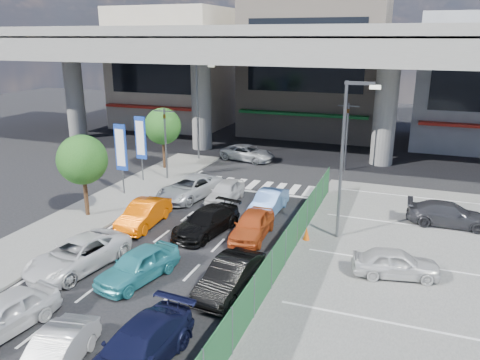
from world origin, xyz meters
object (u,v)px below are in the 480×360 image
at_px(minivan_navy_back, 137,348).
at_px(wagon_silver_front_left, 190,188).
at_px(sedan_white_front_mid, 225,192).
at_px(sedan_black_mid, 207,222).
at_px(signboard_far, 141,140).
at_px(traffic_light_right, 348,120).
at_px(tree_near, 82,160).
at_px(taxi_orange_left, 144,214).
at_px(hatch_white_back_mid, 54,355).
at_px(taxi_teal_mid, 138,265).
at_px(hatch_black_mid_right, 230,276).
at_px(street_lamp_right, 346,148).
at_px(street_lamp_left, 199,103).
at_px(taxi_orange_right, 252,225).
at_px(signboard_near, 121,150).
at_px(sedan_white_mid_left, 78,254).
at_px(parked_sedan_dgrey, 449,214).
at_px(crossing_wagon_silver, 247,153).
at_px(van_white_back_left, 3,315).
at_px(traffic_light_left, 165,126).
at_px(kei_truck_front_right, 269,202).
at_px(traffic_cone, 306,233).
at_px(tree_far, 163,126).
at_px(parked_sedan_white, 396,263).

relative_size(minivan_navy_back, wagon_silver_front_left, 0.95).
xyz_separation_m(wagon_silver_front_left, sedan_white_front_mid, (2.39, 0.14, -0.02)).
bearing_deg(sedan_black_mid, signboard_far, 151.07).
distance_m(traffic_light_right, tree_near, 19.53).
bearing_deg(taxi_orange_left, hatch_white_back_mid, -74.87).
height_order(tree_near, hatch_white_back_mid, tree_near).
distance_m(taxi_teal_mid, hatch_black_mid_right, 4.05).
xyz_separation_m(street_lamp_right, taxi_orange_left, (-10.37, -2.07, -4.08)).
relative_size(street_lamp_left, sedan_white_front_mid, 2.05).
bearing_deg(street_lamp_right, minivan_navy_back, -110.08).
relative_size(street_lamp_left, taxi_orange_right, 1.98).
height_order(street_lamp_left, signboard_near, street_lamp_left).
relative_size(sedan_white_mid_left, parked_sedan_dgrey, 1.13).
height_order(hatch_black_mid_right, sedan_white_front_mid, hatch_black_mid_right).
xyz_separation_m(street_lamp_left, signboard_far, (-1.27, -7.01, -1.71)).
bearing_deg(crossing_wagon_silver, taxi_teal_mid, -162.38).
bearing_deg(van_white_back_left, traffic_light_left, 109.78).
relative_size(street_lamp_left, wagon_silver_front_left, 1.61).
relative_size(street_lamp_right, sedan_black_mid, 1.75).
distance_m(sedan_black_mid, kei_truck_front_right, 4.60).
xyz_separation_m(signboard_far, traffic_cone, (13.20, -5.91, -2.67)).
distance_m(traffic_light_right, minivan_navy_back, 25.50).
bearing_deg(signboard_near, street_lamp_left, 85.01).
xyz_separation_m(traffic_light_right, taxi_teal_mid, (-5.75, -20.34, -3.25)).
bearing_deg(tree_far, street_lamp_right, -29.58).
bearing_deg(traffic_cone, wagon_silver_front_left, 155.36).
relative_size(street_lamp_left, sedan_black_mid, 1.75).
height_order(traffic_light_right, wagon_silver_front_left, traffic_light_right).
distance_m(signboard_near, traffic_cone, 13.39).
bearing_deg(wagon_silver_front_left, tree_far, 144.25).
bearing_deg(hatch_white_back_mid, sedan_white_front_mid, 82.85).
bearing_deg(tree_near, traffic_cone, 4.92).
bearing_deg(traffic_cone, traffic_light_right, 90.41).
bearing_deg(taxi_orange_right, traffic_cone, 9.27).
relative_size(street_lamp_left, kei_truck_front_right, 2.03).
height_order(minivan_navy_back, parked_sedan_white, minivan_navy_back).
bearing_deg(traffic_light_right, signboard_far, -148.57).
relative_size(traffic_light_right, signboard_far, 1.11).
height_order(traffic_light_right, minivan_navy_back, traffic_light_right).
bearing_deg(van_white_back_left, taxi_orange_left, 101.76).
height_order(taxi_teal_mid, traffic_cone, taxi_teal_mid).
height_order(street_lamp_left, sedan_black_mid, street_lamp_left).
bearing_deg(sedan_white_front_mid, street_lamp_left, 122.59).
bearing_deg(traffic_light_right, street_lamp_right, -82.66).
xyz_separation_m(street_lamp_right, signboard_far, (-14.77, 4.99, -1.71)).
distance_m(street_lamp_left, sedan_white_front_mid, 11.40).
bearing_deg(wagon_silver_front_left, traffic_light_right, 62.69).
bearing_deg(taxi_orange_right, minivan_navy_back, -93.09).
distance_m(street_lamp_right, hatch_black_mid_right, 8.70).
bearing_deg(parked_sedan_white, tree_near, 74.05).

